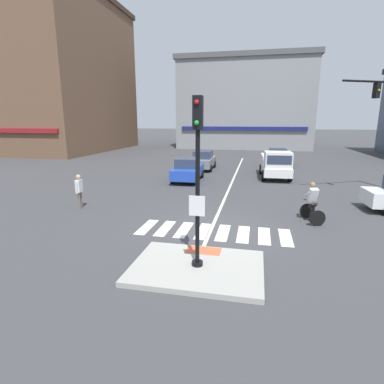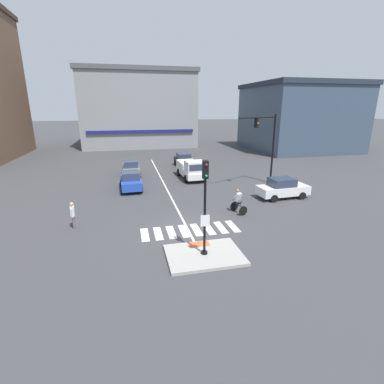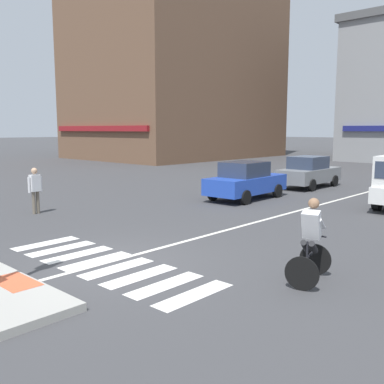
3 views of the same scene
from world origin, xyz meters
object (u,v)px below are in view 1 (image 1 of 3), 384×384
(car_black_eastbound_distant, at_px, (277,158))
(cyclist, at_px, (313,202))
(signal_pole, at_px, (198,168))
(car_blue_westbound_far, at_px, (188,170))
(car_grey_westbound_distant, at_px, (203,160))
(pickup_truck_white_eastbound_far, at_px, (276,165))
(pedestrian_at_curb_left, at_px, (79,189))

(car_black_eastbound_distant, relative_size, cyclist, 2.48)
(signal_pole, xyz_separation_m, car_blue_westbound_far, (-3.22, 12.93, -2.14))
(car_grey_westbound_distant, distance_m, pickup_truck_white_eastbound_far, 6.72)
(car_blue_westbound_far, relative_size, pedestrian_at_curb_left, 2.49)
(car_blue_westbound_far, height_order, pickup_truck_white_eastbound_far, pickup_truck_white_eastbound_far)
(car_blue_westbound_far, distance_m, car_black_eastbound_distant, 10.98)
(car_black_eastbound_distant, bearing_deg, car_grey_westbound_distant, -152.48)
(car_grey_westbound_distant, height_order, cyclist, cyclist)
(car_black_eastbound_distant, bearing_deg, signal_pole, -98.85)
(car_blue_westbound_far, relative_size, cyclist, 2.47)
(car_blue_westbound_far, distance_m, pedestrian_at_curb_left, 8.67)
(cyclist, xyz_separation_m, pedestrian_at_curb_left, (-10.69, -0.25, 0.11))
(car_blue_westbound_far, bearing_deg, pedestrian_at_curb_left, -114.37)
(signal_pole, bearing_deg, pickup_truck_white_eastbound_far, 79.28)
(cyclist, bearing_deg, pedestrian_at_curb_left, -178.68)
(signal_pole, distance_m, car_grey_westbound_distant, 18.71)
(car_blue_westbound_far, bearing_deg, pickup_truck_white_eastbound_far, 20.58)
(car_blue_westbound_far, distance_m, cyclist, 10.45)
(car_grey_westbound_distant, relative_size, pickup_truck_white_eastbound_far, 0.79)
(car_blue_westbound_far, height_order, pedestrian_at_curb_left, pedestrian_at_curb_left)
(pedestrian_at_curb_left, bearing_deg, cyclist, 1.32)
(pickup_truck_white_eastbound_far, bearing_deg, cyclist, -84.21)
(signal_pole, distance_m, pickup_truck_white_eastbound_far, 15.62)
(pedestrian_at_curb_left, bearing_deg, pickup_truck_white_eastbound_far, 46.46)
(car_blue_westbound_far, height_order, car_grey_westbound_distant, same)
(car_grey_westbound_distant, bearing_deg, car_blue_westbound_far, -91.58)
(car_black_eastbound_distant, distance_m, cyclist, 16.43)
(cyclist, bearing_deg, signal_pole, -126.40)
(car_blue_westbound_far, relative_size, car_grey_westbound_distant, 1.01)
(car_blue_westbound_far, bearing_deg, signal_pole, -76.00)
(car_black_eastbound_distant, bearing_deg, pedestrian_at_curb_left, -121.42)
(signal_pole, xyz_separation_m, pedestrian_at_curb_left, (-6.80, 5.03, -1.97))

